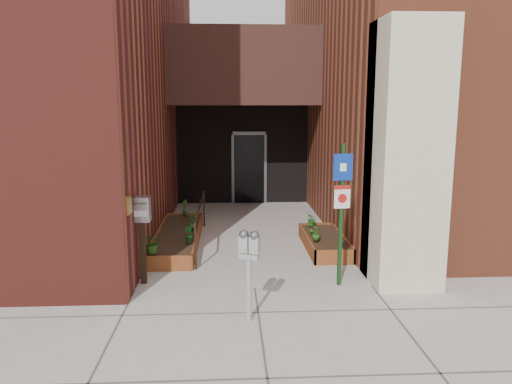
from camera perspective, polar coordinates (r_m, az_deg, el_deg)
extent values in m
plane|color=#9E9991|center=(8.54, -0.15, -10.91)|extent=(80.00, 80.00, 0.00)
cube|color=maroon|center=(15.80, -24.85, 16.30)|extent=(8.00, 14.60, 10.00)
cube|color=brown|center=(16.52, 20.62, 16.28)|extent=(8.00, 13.70, 10.00)
cube|color=beige|center=(8.72, 16.80, 4.00)|extent=(1.10, 1.20, 4.40)
cube|color=#321916|center=(13.99, -1.45, 14.00)|extent=(4.20, 2.00, 2.00)
cube|color=black|center=(15.44, -1.56, 4.36)|extent=(4.00, 0.30, 3.00)
cube|color=black|center=(15.32, -0.79, 2.62)|extent=(0.90, 0.06, 2.10)
cube|color=#B79338|center=(8.07, -14.33, -1.39)|extent=(0.04, 0.30, 0.30)
cube|color=brown|center=(9.42, -10.00, -8.06)|extent=(0.90, 0.04, 0.30)
cube|color=brown|center=(12.83, -8.12, -3.07)|extent=(0.90, 0.04, 0.30)
cube|color=brown|center=(11.16, -11.12, -5.18)|extent=(0.04, 3.60, 0.30)
cube|color=brown|center=(11.08, -6.69, -5.18)|extent=(0.04, 3.60, 0.30)
cube|color=black|center=(11.12, -8.91, -5.28)|extent=(0.82, 3.52, 0.26)
cube|color=brown|center=(9.75, 9.02, -7.40)|extent=(0.80, 0.04, 0.30)
cube|color=brown|center=(11.78, 6.84, -4.24)|extent=(0.80, 0.04, 0.30)
cube|color=brown|center=(10.70, 5.81, -5.72)|extent=(0.04, 2.20, 0.30)
cube|color=brown|center=(10.84, 9.81, -5.61)|extent=(0.04, 2.20, 0.30)
cube|color=black|center=(10.77, 7.82, -5.77)|extent=(0.72, 2.12, 0.26)
cylinder|color=black|center=(9.36, -6.94, -6.17)|extent=(0.04, 0.04, 0.90)
cylinder|color=black|center=(12.55, -5.95, -1.92)|extent=(0.04, 0.04, 0.90)
cylinder|color=black|center=(10.85, -6.42, -1.53)|extent=(0.04, 3.30, 0.04)
cube|color=#BAB9BC|center=(7.18, -0.77, -11.15)|extent=(0.07, 0.07, 0.92)
cube|color=#BAB9BC|center=(7.02, -0.78, -7.35)|extent=(0.30, 0.21, 0.07)
cube|color=#BAB9BC|center=(7.00, -1.39, -5.98)|extent=(0.16, 0.14, 0.24)
sphere|color=#59595B|center=(6.96, -1.39, -4.88)|extent=(0.14, 0.14, 0.14)
cube|color=white|center=(6.95, -1.54, -5.94)|extent=(0.08, 0.04, 0.05)
cube|color=#B21414|center=(6.97, -1.53, -6.52)|extent=(0.08, 0.04, 0.03)
cube|color=#BAB9BC|center=(6.94, -0.17, -6.11)|extent=(0.16, 0.14, 0.24)
sphere|color=#59595B|center=(6.90, -0.17, -5.00)|extent=(0.14, 0.14, 0.14)
cube|color=white|center=(6.89, -0.31, -6.07)|extent=(0.08, 0.04, 0.05)
cube|color=#B21414|center=(6.92, -0.31, -6.65)|extent=(0.08, 0.04, 0.03)
cube|color=#143715|center=(8.45, 9.67, -2.71)|extent=(0.06, 0.06, 2.42)
cube|color=navy|center=(8.27, 9.92, 2.81)|extent=(0.33, 0.07, 0.44)
cube|color=white|center=(8.27, 9.93, 2.81)|extent=(0.11, 0.03, 0.13)
cube|color=white|center=(8.35, 9.81, -0.55)|extent=(0.28, 0.06, 0.38)
cube|color=#B21414|center=(8.32, 9.86, 0.52)|extent=(0.27, 0.05, 0.07)
cylinder|color=#B21414|center=(8.34, 9.84, -0.72)|extent=(0.15, 0.03, 0.15)
cube|color=black|center=(8.81, -12.80, -6.71)|extent=(0.10, 0.10, 1.10)
cube|color=#A6A6A8|center=(8.62, -12.99, -1.93)|extent=(0.31, 0.23, 0.42)
cube|color=#59595B|center=(8.49, -13.18, -1.30)|extent=(0.22, 0.02, 0.04)
cube|color=white|center=(8.52, -13.13, -2.42)|extent=(0.24, 0.02, 0.10)
imported|color=#275317|center=(9.53, -11.74, -5.68)|extent=(0.45, 0.45, 0.41)
imported|color=#17511C|center=(10.15, -7.77, -4.84)|extent=(0.25, 0.25, 0.32)
imported|color=#255919|center=(11.18, -7.33, -3.37)|extent=(0.23, 0.23, 0.33)
imported|color=#2E631C|center=(12.58, -8.14, -1.73)|extent=(0.29, 0.29, 0.39)
imported|color=#265418|center=(10.27, 6.89, -4.67)|extent=(0.21, 0.21, 0.30)
imported|color=#27601B|center=(10.72, 6.46, -3.96)|extent=(0.24, 0.24, 0.33)
imported|color=#1F621C|center=(11.44, 6.37, -3.12)|extent=(0.34, 0.34, 0.30)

